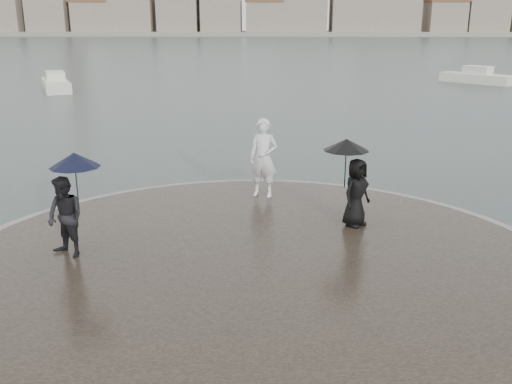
{
  "coord_description": "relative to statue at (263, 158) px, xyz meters",
  "views": [
    {
      "loc": [
        0.17,
        -6.2,
        4.81
      ],
      "look_at": [
        0.0,
        4.8,
        1.45
      ],
      "focal_mm": 40.0,
      "sensor_mm": 36.0,
      "label": 1
    }
  ],
  "objects": [
    {
      "name": "kerb_ring",
      "position": [
        -0.14,
        -4.54,
        -1.21
      ],
      "size": [
        12.5,
        12.5,
        0.32
      ],
      "primitive_type": "cylinder",
      "color": "gray",
      "rests_on": "ground"
    },
    {
      "name": "quay_tip",
      "position": [
        -0.14,
        -4.54,
        -1.19
      ],
      "size": [
        11.9,
        11.9,
        0.36
      ],
      "primitive_type": "cylinder",
      "color": "#2D261E",
      "rests_on": "ground"
    },
    {
      "name": "statue",
      "position": [
        0.0,
        0.0,
        0.0
      ],
      "size": [
        0.84,
        0.67,
        2.03
      ],
      "primitive_type": "imported",
      "rotation": [
        0.0,
        0.0,
        -0.28
      ],
      "color": "white",
      "rests_on": "quay_tip"
    },
    {
      "name": "visitor_left",
      "position": [
        -3.73,
        -3.94,
        0.07
      ],
      "size": [
        1.22,
        1.04,
        2.04
      ],
      "color": "black",
      "rests_on": "quay_tip"
    },
    {
      "name": "visitor_right",
      "position": [
        1.98,
        -2.15,
        0.09
      ],
      "size": [
        1.19,
        1.04,
        1.95
      ],
      "color": "black",
      "rests_on": "quay_tip"
    },
    {
      "name": "far_skyline",
      "position": [
        -6.43,
        152.67,
        4.24
      ],
      "size": [
        260.0,
        20.0,
        37.0
      ],
      "color": "gray",
      "rests_on": "ground"
    },
    {
      "name": "boats",
      "position": [
        0.97,
        28.06,
        -1.0
      ],
      "size": [
        35.17,
        10.54,
        1.5
      ],
      "color": "silver",
      "rests_on": "ground"
    }
  ]
}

